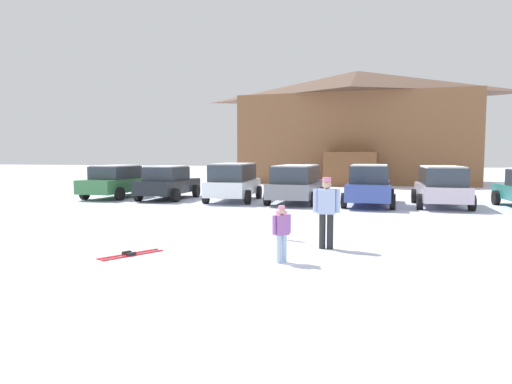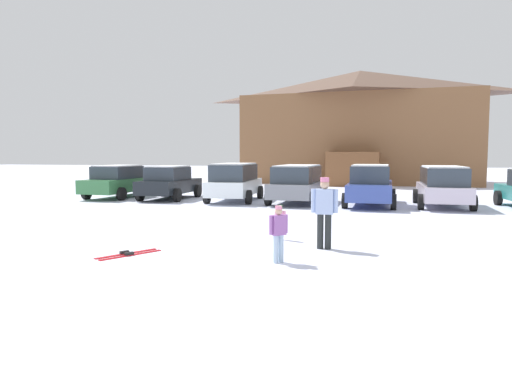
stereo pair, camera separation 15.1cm
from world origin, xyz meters
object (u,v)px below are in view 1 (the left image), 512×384
object	(u,v)px
parked_green_coupe	(118,181)
skier_child_in_purple_jacket	(282,231)
parked_white_suv	(234,181)
parked_black_sedan	(168,182)
parked_silver_wagon	(441,185)
pair_of_skis	(130,254)
skier_adult_in_blue_parka	(326,209)
ski_lodge	(356,126)
parked_grey_wagon	(297,183)
skier_child_in_pink_snowsuit	(282,220)
parked_blue_hatchback	(369,185)

from	to	relation	value
parked_green_coupe	skier_child_in_purple_jacket	world-z (taller)	parked_green_coupe
parked_white_suv	skier_child_in_purple_jacket	size ratio (longest dim) A/B	3.93
parked_black_sedan	parked_silver_wagon	xyz separation A→B (m)	(12.65, -0.09, 0.09)
pair_of_skis	skier_child_in_purple_jacket	bearing A→B (deg)	2.80
parked_white_suv	skier_adult_in_blue_parka	distance (m)	11.42
ski_lodge	parked_silver_wagon	distance (m)	18.11
parked_white_suv	skier_adult_in_blue_parka	xyz separation A→B (m)	(5.45, -10.04, -0.01)
parked_grey_wagon	skier_adult_in_blue_parka	distance (m)	10.27
skier_child_in_purple_jacket	skier_child_in_pink_snowsuit	bearing A→B (deg)	101.48
parked_green_coupe	skier_child_in_pink_snowsuit	world-z (taller)	parked_green_coupe
skier_child_in_purple_jacket	pair_of_skis	size ratio (longest dim) A/B	0.82
skier_child_in_pink_snowsuit	ski_lodge	bearing A→B (deg)	88.44
skier_adult_in_blue_parka	pair_of_skis	xyz separation A→B (m)	(-4.06, -1.79, -0.92)
parked_black_sedan	parked_grey_wagon	bearing A→B (deg)	-1.00
parked_green_coupe	parked_silver_wagon	size ratio (longest dim) A/B	1.11
parked_white_suv	parked_grey_wagon	distance (m)	3.04
skier_child_in_purple_jacket	pair_of_skis	distance (m)	3.40
parked_black_sedan	parked_grey_wagon	distance (m)	6.46
parked_grey_wagon	skier_adult_in_blue_parka	size ratio (longest dim) A/B	2.82
parked_blue_hatchback	pair_of_skis	distance (m)	12.58
parked_black_sedan	parked_silver_wagon	distance (m)	12.65
skier_child_in_pink_snowsuit	pair_of_skis	bearing A→B (deg)	-136.67
ski_lodge	parked_black_sedan	distance (m)	19.42
skier_adult_in_blue_parka	pair_of_skis	bearing A→B (deg)	-156.24
parked_green_coupe	parked_blue_hatchback	xyz separation A→B (m)	(12.59, -0.49, 0.04)
parked_green_coupe	skier_child_in_pink_snowsuit	xyz separation A→B (m)	(10.53, -9.39, -0.34)
parked_black_sedan	parked_blue_hatchback	xyz separation A→B (m)	(9.69, -0.32, 0.05)
parked_black_sedan	skier_child_in_pink_snowsuit	bearing A→B (deg)	-50.37
parked_green_coupe	skier_adult_in_blue_parka	distance (m)	15.61
skier_child_in_purple_jacket	parked_white_suv	bearing A→B (deg)	112.03
parked_green_coupe	parked_white_suv	world-z (taller)	parked_white_suv
skier_adult_in_blue_parka	parked_grey_wagon	bearing A→B (deg)	103.56
ski_lodge	parked_green_coupe	world-z (taller)	ski_lodge
skier_child_in_pink_snowsuit	skier_child_in_purple_jacket	xyz separation A→B (m)	(0.51, -2.50, 0.15)
parked_silver_wagon	skier_child_in_pink_snowsuit	xyz separation A→B (m)	(-5.01, -9.13, -0.42)
parked_blue_hatchback	parked_grey_wagon	bearing A→B (deg)	176.30
parked_white_suv	parked_black_sedan	bearing A→B (deg)	179.04
pair_of_skis	parked_grey_wagon	bearing A→B (deg)	82.02
parked_blue_hatchback	skier_adult_in_blue_parka	distance (m)	9.81
parked_white_suv	parked_green_coupe	bearing A→B (deg)	177.98
parked_green_coupe	parked_blue_hatchback	size ratio (longest dim) A/B	1.00
parked_grey_wagon	skier_child_in_pink_snowsuit	distance (m)	9.19
parked_blue_hatchback	pair_of_skis	world-z (taller)	parked_blue_hatchback
parked_blue_hatchback	skier_child_in_pink_snowsuit	world-z (taller)	parked_blue_hatchback
skier_adult_in_blue_parka	ski_lodge	bearing A→B (deg)	91.09
skier_adult_in_blue_parka	parked_white_suv	bearing A→B (deg)	118.48
parked_white_suv	skier_child_in_purple_jacket	xyz separation A→B (m)	(4.72, -11.66, -0.30)
parked_grey_wagon	skier_child_in_purple_jacket	distance (m)	11.73
parked_green_coupe	parked_grey_wagon	world-z (taller)	parked_grey_wagon
parked_black_sedan	parked_blue_hatchback	distance (m)	9.70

